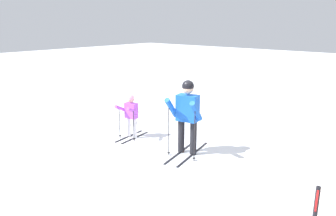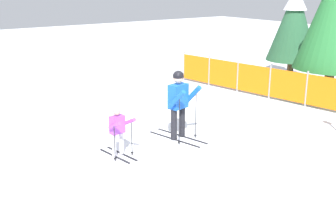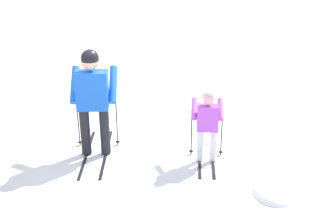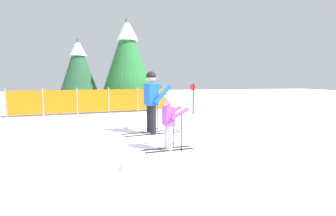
{
  "view_description": "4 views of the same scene",
  "coord_description": "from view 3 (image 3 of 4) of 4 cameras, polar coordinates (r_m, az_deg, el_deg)",
  "views": [
    {
      "loc": [
        6.11,
        4.71,
        3.1
      ],
      "look_at": [
        -0.09,
        -0.64,
        0.93
      ],
      "focal_mm": 35.0,
      "sensor_mm": 36.0,
      "label": 1
    },
    {
      "loc": [
        8.42,
        -6.07,
        3.91
      ],
      "look_at": [
        0.47,
        -0.3,
        0.98
      ],
      "focal_mm": 45.0,
      "sensor_mm": 36.0,
      "label": 2
    },
    {
      "loc": [
        -5.76,
        -2.13,
        3.36
      ],
      "look_at": [
        0.39,
        -0.97,
        0.85
      ],
      "focal_mm": 45.0,
      "sensor_mm": 36.0,
      "label": 3
    },
    {
      "loc": [
        -0.96,
        -7.21,
        1.58
      ],
      "look_at": [
        0.57,
        -0.33,
        0.8
      ],
      "focal_mm": 28.0,
      "sensor_mm": 36.0,
      "label": 4
    }
  ],
  "objects": [
    {
      "name": "snow_mound",
      "position": [
        6.3,
        14.27,
        -11.12
      ],
      "size": [
        0.72,
        0.62,
        0.29
      ],
      "primitive_type": "ellipsoid",
      "color": "white",
      "rests_on": "ground_plane"
    },
    {
      "name": "skier_adult",
      "position": [
        6.83,
        -10.17,
        1.94
      ],
      "size": [
        1.74,
        0.85,
        1.8
      ],
      "rotation": [
        0.0,
        0.0,
        0.21
      ],
      "color": "black",
      "rests_on": "ground_plane"
    },
    {
      "name": "ground_plane",
      "position": [
        7.0,
        -8.46,
        -7.06
      ],
      "size": [
        60.0,
        60.0,
        0.0
      ],
      "primitive_type": "plane",
      "color": "white"
    },
    {
      "name": "skier_child",
      "position": [
        6.65,
        5.38,
        -1.69
      ],
      "size": [
        1.16,
        0.56,
        1.21
      ],
      "rotation": [
        0.0,
        0.0,
        0.13
      ],
      "color": "black",
      "rests_on": "ground_plane"
    }
  ]
}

